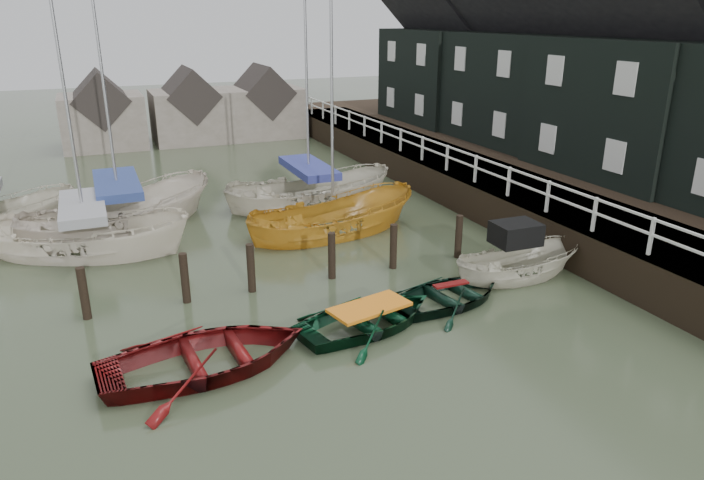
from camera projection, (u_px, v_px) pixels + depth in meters
name	position (u px, v px, depth m)	size (l,w,h in m)	color
ground	(331.00, 330.00, 15.43)	(120.00, 120.00, 0.00)	#2C3522
pier	(451.00, 175.00, 27.31)	(3.04, 32.00, 2.70)	black
land_strip	(551.00, 179.00, 29.57)	(14.00, 38.00, 1.50)	black
quay_houses	(587.00, 55.00, 26.47)	(6.52, 28.14, 10.01)	black
mooring_pilings	(254.00, 274.00, 17.45)	(13.72, 0.22, 1.80)	black
far_sheds	(188.00, 110.00, 37.62)	(14.00, 4.08, 4.39)	#665B51
rowboat_red	(208.00, 369.00, 13.72)	(3.27, 4.58, 0.95)	#560C0C
rowboat_green	(369.00, 327.00, 15.58)	(2.74, 3.84, 0.80)	black
rowboat_dkgreen	(450.00, 302.00, 16.90)	(2.56, 3.58, 0.74)	black
motorboat	(516.00, 274.00, 18.46)	(4.11, 1.65, 2.43)	beige
sailboat_a	(89.00, 251.00, 20.38)	(7.20, 5.04, 10.23)	beige
sailboat_b	(123.00, 228.00, 22.56)	(7.86, 5.62, 12.60)	beige
sailboat_c	(333.00, 232.00, 22.34)	(6.84, 3.35, 10.26)	#BE8323
sailboat_d	(310.00, 204.00, 25.35)	(6.96, 2.89, 12.73)	beige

